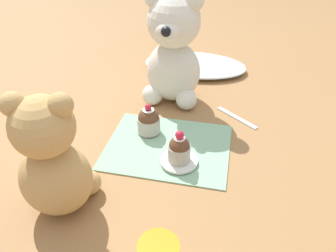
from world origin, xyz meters
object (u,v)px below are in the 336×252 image
(cupcake_near_cream_bear, at_px, (149,121))
(saucer_plate, at_px, (179,161))
(teddy_bear_tan, at_px, (53,160))
(cupcake_near_tan_bear, at_px, (179,149))
(teddy_bear_cream, at_px, (173,51))
(teaspoon, at_px, (237,117))

(cupcake_near_cream_bear, xyz_separation_m, saucer_plate, (0.09, -0.09, -0.03))
(teddy_bear_tan, xyz_separation_m, cupcake_near_tan_bear, (0.18, 0.15, -0.07))
(teddy_bear_cream, bearing_deg, saucer_plate, -73.45)
(teddy_bear_cream, bearing_deg, cupcake_near_cream_bear, -95.39)
(teddy_bear_cream, relative_size, teaspoon, 2.33)
(teddy_bear_tan, height_order, teaspoon, teddy_bear_tan)
(teddy_bear_cream, height_order, teaspoon, teddy_bear_cream)
(teddy_bear_cream, relative_size, cupcake_near_tan_bear, 3.97)
(teddy_bear_tan, bearing_deg, saucer_plate, -150.64)
(teddy_bear_tan, height_order, cupcake_near_cream_bear, teddy_bear_tan)
(teddy_bear_tan, bearing_deg, teaspoon, -140.37)
(cupcake_near_cream_bear, relative_size, cupcake_near_tan_bear, 1.01)
(cupcake_near_tan_bear, xyz_separation_m, teaspoon, (0.11, 0.19, -0.04))
(teddy_bear_tan, distance_m, saucer_plate, 0.25)
(teddy_bear_cream, height_order, cupcake_near_tan_bear, teddy_bear_cream)
(teddy_bear_tan, bearing_deg, cupcake_near_cream_bear, -121.67)
(teddy_bear_cream, xyz_separation_m, teddy_bear_tan, (-0.11, -0.40, -0.03))
(teddy_bear_cream, distance_m, teddy_bear_tan, 0.42)
(saucer_plate, bearing_deg, teaspoon, 60.88)
(saucer_plate, bearing_deg, cupcake_near_cream_bear, 134.24)
(cupcake_near_cream_bear, relative_size, teaspoon, 0.59)
(cupcake_near_tan_bear, distance_m, teaspoon, 0.22)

